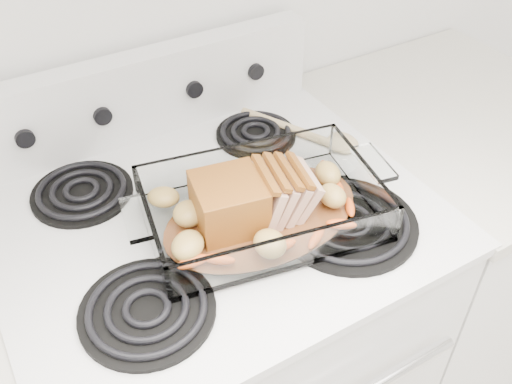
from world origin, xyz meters
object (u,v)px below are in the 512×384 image
electric_range (221,351)px  baking_dish (262,210)px  pork_roast (247,202)px  counter_right (429,251)px

electric_range → baking_dish: (0.06, -0.08, 0.48)m
pork_roast → electric_range: bearing=88.0°
electric_range → counter_right: (0.66, -0.00, -0.02)m
electric_range → baking_dish: size_ratio=2.81×
electric_range → pork_roast: size_ratio=5.23×
electric_range → baking_dish: bearing=-51.5°
baking_dish → electric_range: bearing=139.3°
electric_range → baking_dish: 0.49m
pork_roast → baking_dish: bearing=-24.2°
counter_right → pork_roast: size_ratio=4.36×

